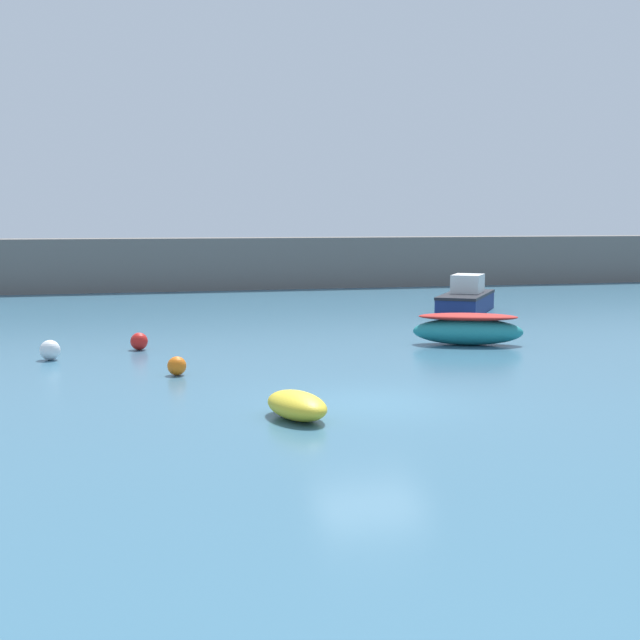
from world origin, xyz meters
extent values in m
cube|color=#38667F|center=(0.00, 0.00, -0.10)|extent=(120.00, 120.00, 0.20)
cube|color=#66605B|center=(0.00, 33.32, 1.50)|extent=(65.80, 2.75, 3.00)
ellipsoid|color=teal|center=(5.94, 8.03, 0.44)|extent=(3.79, 2.51, 0.88)
ellipsoid|color=red|center=(5.94, 8.03, 0.93)|extent=(3.41, 2.26, 0.24)
ellipsoid|color=yellow|center=(-1.97, -1.14, 0.29)|extent=(1.42, 2.08, 0.57)
cube|color=navy|center=(10.04, 17.42, 0.37)|extent=(4.26, 5.16, 0.73)
cube|color=black|center=(10.04, 17.42, 0.79)|extent=(4.35, 5.26, 0.12)
cube|color=silver|center=(10.25, 17.73, 1.19)|extent=(1.99, 2.11, 0.93)
sphere|color=red|center=(-4.56, 9.60, 0.27)|extent=(0.55, 0.55, 0.55)
sphere|color=white|center=(-7.20, 8.20, 0.30)|extent=(0.59, 0.59, 0.59)
sphere|color=orange|center=(-3.86, 4.69, 0.25)|extent=(0.50, 0.50, 0.50)
camera|label=1|loc=(-6.08, -18.74, 4.13)|focal=50.00mm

